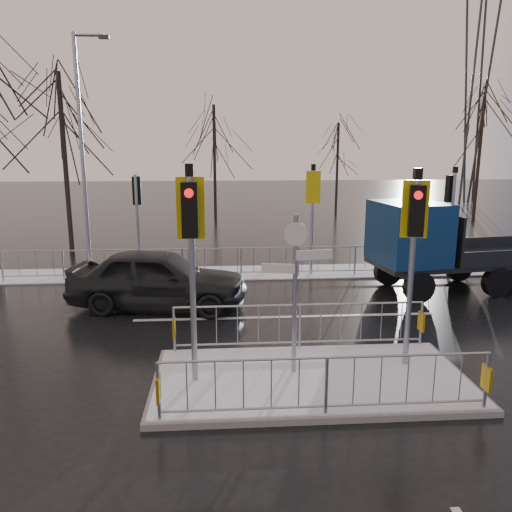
{
  "coord_description": "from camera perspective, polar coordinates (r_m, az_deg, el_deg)",
  "views": [
    {
      "loc": [
        -1.67,
        -8.74,
        4.42
      ],
      "look_at": [
        -0.82,
        3.24,
        1.8
      ],
      "focal_mm": 35.0,
      "sensor_mm": 36.0,
      "label": 1
    }
  ],
  "objects": [
    {
      "name": "ground",
      "position": [
        9.94,
        6.23,
        -14.18
      ],
      "size": [
        120.0,
        120.0,
        0.0
      ],
      "primitive_type": "plane",
      "color": "black",
      "rests_on": "ground"
    },
    {
      "name": "snow_verge",
      "position": [
        17.97,
        1.4,
        -1.87
      ],
      "size": [
        30.0,
        2.0,
        0.04
      ],
      "primitive_type": "cube",
      "color": "white",
      "rests_on": "ground"
    },
    {
      "name": "lane_markings",
      "position": [
        9.65,
        6.59,
        -15.03
      ],
      "size": [
        8.0,
        11.38,
        0.01
      ],
      "color": "silver",
      "rests_on": "ground"
    },
    {
      "name": "traffic_island",
      "position": [
        9.78,
        6.21,
        -12.1
      ],
      "size": [
        6.0,
        3.04,
        4.15
      ],
      "color": "slate",
      "rests_on": "ground"
    },
    {
      "name": "far_kerb_fixtures",
      "position": [
        17.29,
        2.54,
        0.95
      ],
      "size": [
        18.0,
        0.65,
        3.83
      ],
      "color": "#8E929B",
      "rests_on": "ground"
    },
    {
      "name": "car_far_lane",
      "position": [
        14.19,
        -11.06,
        -2.54
      ],
      "size": [
        5.17,
        2.69,
        1.68
      ],
      "primitive_type": "imported",
      "rotation": [
        0.0,
        0.0,
        1.42
      ],
      "color": "black",
      "rests_on": "ground"
    },
    {
      "name": "flatbed_truck",
      "position": [
        16.31,
        19.6,
        1.27
      ],
      "size": [
        6.33,
        3.03,
        2.82
      ],
      "color": "black",
      "rests_on": "ground"
    },
    {
      "name": "tree_near_b",
      "position": [
        22.18,
        -21.24,
        13.37
      ],
      "size": [
        4.0,
        4.0,
        7.55
      ],
      "color": "black",
      "rests_on": "ground"
    },
    {
      "name": "tree_far_a",
      "position": [
        30.75,
        -4.79,
        13.02
      ],
      "size": [
        3.75,
        3.75,
        7.08
      ],
      "color": "black",
      "rests_on": "ground"
    },
    {
      "name": "tree_far_b",
      "position": [
        33.63,
        9.32,
        11.74
      ],
      "size": [
        3.25,
        3.25,
        6.14
      ],
      "color": "black",
      "rests_on": "ground"
    },
    {
      "name": "tree_far_c",
      "position": [
        33.63,
        24.33,
        12.48
      ],
      "size": [
        4.0,
        4.0,
        7.55
      ],
      "color": "black",
      "rests_on": "ground"
    },
    {
      "name": "street_lamp_left",
      "position": [
        18.86,
        -19.1,
        11.86
      ],
      "size": [
        1.25,
        0.18,
        8.2
      ],
      "color": "#8E929B",
      "rests_on": "ground"
    },
    {
      "name": "pylon_wires",
      "position": [
        43.46,
        22.73,
        20.16
      ],
      "size": [
        70.0,
        2.38,
        19.97
      ],
      "color": "#2D3033",
      "rests_on": "ground"
    }
  ]
}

